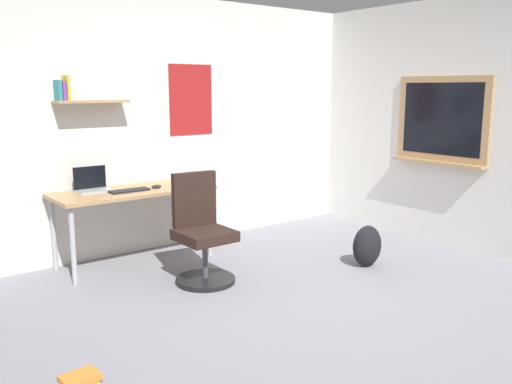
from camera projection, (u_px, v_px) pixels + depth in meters
ground_plane at (329, 316)px, 4.07m from camera, size 5.20×5.20×0.00m
wall_back at (165, 124)px, 5.72m from camera, size 5.00×0.30×2.60m
wall_right at (508, 127)px, 5.31m from camera, size 0.22×5.00×2.60m
desk at (134, 197)px, 5.19m from camera, size 1.50×0.63×0.72m
office_chair at (202, 236)px, 4.75m from camera, size 0.52×0.52×0.95m
laptop at (92, 185)px, 5.08m from camera, size 0.31×0.21×0.23m
keyboard at (129, 190)px, 5.07m from camera, size 0.37×0.13×0.02m
computer_mouse at (156, 186)px, 5.24m from camera, size 0.10×0.06×0.03m
coffee_mug at (193, 178)px, 5.54m from camera, size 0.08×0.08×0.09m
backpack at (367, 246)px, 5.17m from camera, size 0.32×0.22×0.39m
book_stack_on_floor at (79, 380)px, 3.12m from camera, size 0.24×0.18×0.06m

